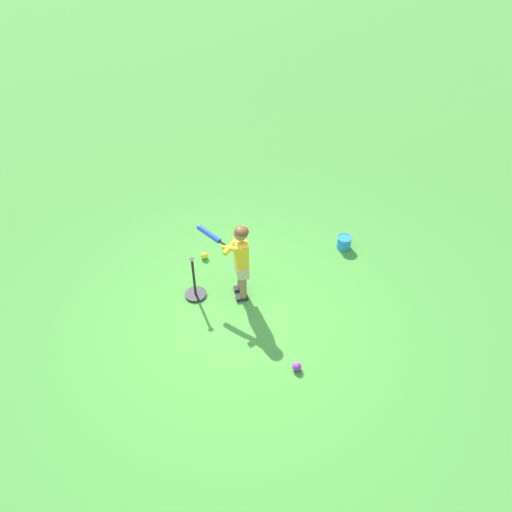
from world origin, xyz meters
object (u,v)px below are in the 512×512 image
at_px(play_ball_center_lawn, 244,228).
at_px(toy_bucket, 344,242).
at_px(play_ball_by_bucket, 297,367).
at_px(child_batter, 239,256).
at_px(batting_tee, 195,289).
at_px(play_ball_far_right, 204,255).

distance_m(play_ball_center_lawn, toy_bucket, 1.51).
height_order(play_ball_by_bucket, toy_bucket, toy_bucket).
relative_size(play_ball_by_bucket, toy_bucket, 0.48).
xyz_separation_m(child_batter, batting_tee, (-0.45, -0.36, -0.55)).
distance_m(play_ball_by_bucket, batting_tee, 1.70).
height_order(play_ball_by_bucket, play_ball_center_lawn, play_ball_by_bucket).
bearing_deg(play_ball_by_bucket, batting_tee, 173.22).
distance_m(play_ball_far_right, batting_tee, 0.74).
xyz_separation_m(play_ball_by_bucket, toy_bucket, (-0.63, 2.21, 0.05)).
bearing_deg(play_ball_center_lawn, play_ball_by_bucket, -39.56).
bearing_deg(play_ball_far_right, play_ball_by_bucket, -21.53).
xyz_separation_m(play_ball_by_bucket, play_ball_far_right, (-2.09, 0.82, -0.00)).
bearing_deg(play_ball_center_lawn, child_batter, -54.49).
height_order(batting_tee, toy_bucket, batting_tee).
xyz_separation_m(play_ball_center_lawn, toy_bucket, (1.42, 0.52, 0.06)).
height_order(child_batter, play_ball_far_right, child_batter).
bearing_deg(toy_bucket, play_ball_center_lawn, -159.66).
bearing_deg(child_batter, play_ball_by_bucket, -24.44).
xyz_separation_m(child_batter, play_ball_by_bucket, (1.24, -0.56, -0.60)).
bearing_deg(play_ball_by_bucket, play_ball_center_lawn, 140.44).
distance_m(play_ball_far_right, play_ball_center_lawn, 0.86).
height_order(play_ball_center_lawn, toy_bucket, toy_bucket).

